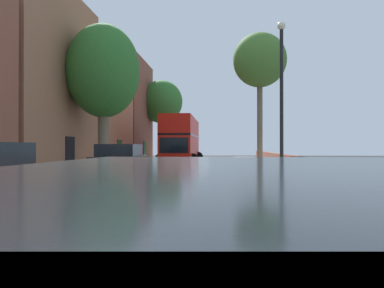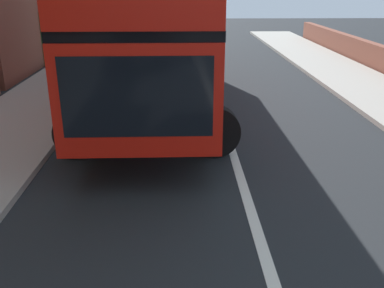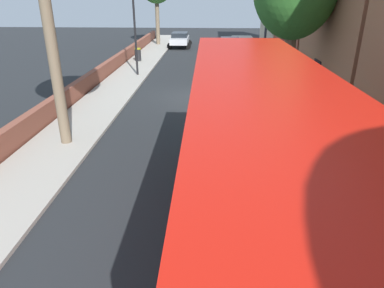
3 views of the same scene
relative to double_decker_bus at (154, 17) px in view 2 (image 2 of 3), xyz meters
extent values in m
cube|color=#194C23|center=(-4.77, 6.38, -1.30)|extent=(0.08, 1.10, 2.10)
cube|color=red|center=(0.00, 0.01, -0.80)|extent=(2.59, 10.78, 1.70)
cube|color=black|center=(0.00, 0.01, 0.13)|extent=(2.61, 10.67, 0.16)
cube|color=black|center=(0.04, -5.35, -0.72)|extent=(2.20, 0.08, 1.19)
cylinder|color=black|center=(1.31, -3.64, -1.85)|extent=(1.00, 0.31, 1.00)
cylinder|color=black|center=(-1.25, -3.66, -1.85)|extent=(1.00, 0.31, 1.00)
cylinder|color=black|center=(1.25, 3.68, -1.85)|extent=(1.00, 0.31, 1.00)
cylinder|color=black|center=(-1.31, 3.66, -1.85)|extent=(1.00, 0.31, 1.00)
camera|label=1|loc=(3.70, -32.04, -0.79)|focal=33.39mm
camera|label=2|loc=(0.67, -11.27, 0.84)|focal=39.42mm
camera|label=3|loc=(0.97, 6.21, 3.02)|focal=32.61mm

